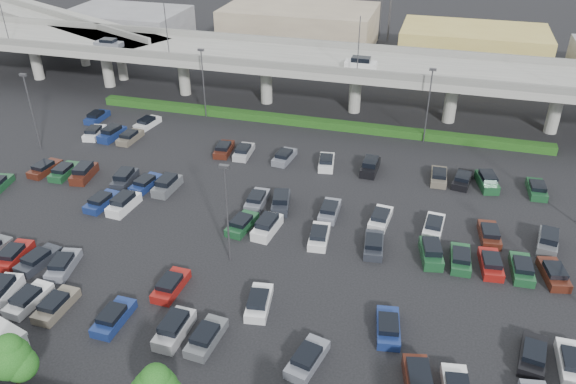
{
  "coord_description": "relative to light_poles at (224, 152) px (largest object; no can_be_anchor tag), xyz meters",
  "views": [
    {
      "loc": [
        17.02,
        -47.98,
        32.96
      ],
      "look_at": [
        2.79,
        2.63,
        2.0
      ],
      "focal_mm": 35.0,
      "sensor_mm": 36.0,
      "label": 1
    }
  ],
  "objects": [
    {
      "name": "on_ramp",
      "position": [
        -47.98,
        41.05,
        0.62
      ],
      "size": [
        50.93,
        30.13,
        8.8
      ],
      "color": "gray",
      "rests_on": "ground"
    },
    {
      "name": "distant_buildings",
      "position": [
        16.5,
        59.81,
        -2.49
      ],
      "size": [
        138.0,
        24.0,
        9.0
      ],
      "color": "slate",
      "rests_on": "ground"
    },
    {
      "name": "overpass",
      "position": [
        3.91,
        29.97,
        0.73
      ],
      "size": [
        150.0,
        13.0,
        15.8
      ],
      "color": "gray",
      "rests_on": "ground"
    },
    {
      "name": "hedge",
      "position": [
        4.13,
        23.0,
        -5.69
      ],
      "size": [
        66.0,
        1.6,
        1.1
      ],
      "primitive_type": "cube",
      "color": "#133C11",
      "rests_on": "ground"
    },
    {
      "name": "ground",
      "position": [
        4.13,
        -2.0,
        -6.24
      ],
      "size": [
        280.0,
        280.0,
        0.0
      ],
      "primitive_type": "plane",
      "color": "black"
    },
    {
      "name": "parked_cars",
      "position": [
        3.49,
        -4.93,
        -5.64
      ],
      "size": [
        63.11,
        41.66,
        1.67
      ],
      "color": "black",
      "rests_on": "ground"
    },
    {
      "name": "light_poles",
      "position": [
        0.0,
        0.0,
        0.0
      ],
      "size": [
        66.9,
        48.38,
        10.3
      ],
      "color": "#48474C",
      "rests_on": "ground"
    }
  ]
}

